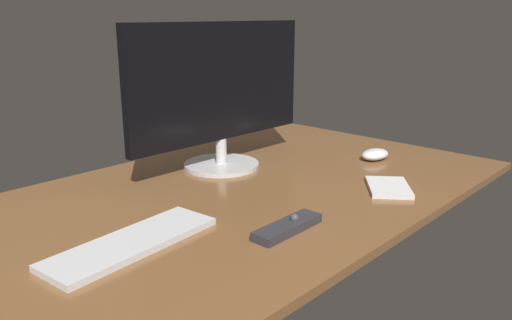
{
  "coord_description": "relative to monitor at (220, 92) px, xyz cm",
  "views": [
    {
      "loc": [
        -88.12,
        -85.11,
        44.62
      ],
      "look_at": [
        5.44,
        1.47,
        8.0
      ],
      "focal_mm": 35.93,
      "sensor_mm": 36.0,
      "label": 1
    }
  ],
  "objects": [
    {
      "name": "media_remote",
      "position": [
        -22.06,
        -42.81,
        -20.73
      ],
      "size": [
        17.43,
        5.08,
        3.11
      ],
      "rotation": [
        0.0,
        0.0,
        0.02
      ],
      "color": "#2D2D33",
      "rests_on": "desk"
    },
    {
      "name": "desk",
      "position": [
        -8.76,
        -18.13,
        -22.7
      ],
      "size": [
        140.0,
        84.0,
        2.0
      ],
      "primitive_type": "cube",
      "color": "brown",
      "rests_on": "ground"
    },
    {
      "name": "keyboard",
      "position": [
        -47.48,
        -25.42,
        -21.05
      ],
      "size": [
        35.87,
        14.43,
        1.31
      ],
      "primitive_type": "cube",
      "rotation": [
        0.0,
        0.0,
        0.09
      ],
      "color": "silver",
      "rests_on": "desk"
    },
    {
      "name": "notepad",
      "position": [
        14.93,
        -45.14,
        -21.11
      ],
      "size": [
        17.52,
        16.72,
        1.19
      ],
      "primitive_type": "cube",
      "rotation": [
        0.0,
        0.0,
        0.66
      ],
      "color": "silver",
      "rests_on": "desk"
    },
    {
      "name": "computer_mouse",
      "position": [
        36.74,
        -28.55,
        -20.07
      ],
      "size": [
        10.55,
        7.67,
        3.27
      ],
      "primitive_type": "ellipsoid",
      "rotation": [
        0.0,
        0.0,
        -0.13
      ],
      "color": "silver",
      "rests_on": "desk"
    },
    {
      "name": "monitor",
      "position": [
        0.0,
        0.0,
        0.0
      ],
      "size": [
        60.88,
        21.53,
        40.58
      ],
      "rotation": [
        0.0,
        0.0,
        -0.02
      ],
      "color": "silver",
      "rests_on": "desk"
    }
  ]
}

